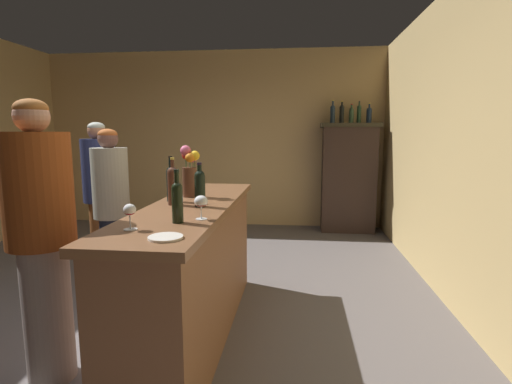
# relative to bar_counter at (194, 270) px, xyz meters

# --- Properties ---
(floor) EXTENTS (9.04, 9.04, 0.00)m
(floor) POSITION_rel_bar_counter_xyz_m (-0.67, 0.18, -0.51)
(floor) COLOR #635D5D
(floor) RESTS_ON ground
(wall_back) EXTENTS (5.64, 0.12, 2.84)m
(wall_back) POSITION_rel_bar_counter_xyz_m (-0.67, 3.72, 0.91)
(wall_back) COLOR tan
(wall_back) RESTS_ON ground
(wall_right) EXTENTS (0.12, 7.08, 2.84)m
(wall_right) POSITION_rel_bar_counter_xyz_m (2.15, 0.18, 0.91)
(wall_right) COLOR tan
(wall_right) RESTS_ON ground
(bar_counter) EXTENTS (0.57, 2.28, 1.02)m
(bar_counter) POSITION_rel_bar_counter_xyz_m (0.00, 0.00, 0.00)
(bar_counter) COLOR brown
(bar_counter) RESTS_ON ground
(display_cabinet) EXTENTS (0.88, 0.46, 1.67)m
(display_cabinet) POSITION_rel_bar_counter_xyz_m (1.53, 3.40, 0.36)
(display_cabinet) COLOR #33241E
(display_cabinet) RESTS_ON ground
(wine_bottle_riesling) EXTENTS (0.06, 0.06, 0.31)m
(wine_bottle_riesling) POSITION_rel_bar_counter_xyz_m (0.08, -0.60, 0.64)
(wine_bottle_riesling) COLOR black
(wine_bottle_riesling) RESTS_ON bar_counter
(wine_bottle_pinot) EXTENTS (0.07, 0.07, 0.34)m
(wine_bottle_pinot) POSITION_rel_bar_counter_xyz_m (-0.18, 0.09, 0.65)
(wine_bottle_pinot) COLOR black
(wine_bottle_pinot) RESTS_ON bar_counter
(wine_bottle_chardonnay) EXTENTS (0.08, 0.08, 0.34)m
(wine_bottle_chardonnay) POSITION_rel_bar_counter_xyz_m (-0.12, -0.05, 0.65)
(wine_bottle_chardonnay) COLOR #48291D
(wine_bottle_chardonnay) RESTS_ON bar_counter
(wine_bottle_malbec) EXTENTS (0.07, 0.07, 0.31)m
(wine_bottle_malbec) POSITION_rel_bar_counter_xyz_m (0.09, -0.10, 0.65)
(wine_bottle_malbec) COLOR black
(wine_bottle_malbec) RESTS_ON bar_counter
(wine_glass_front) EXTENTS (0.07, 0.07, 0.14)m
(wine_glass_front) POSITION_rel_bar_counter_xyz_m (-0.12, -0.78, 0.60)
(wine_glass_front) COLOR white
(wine_glass_front) RESTS_ON bar_counter
(wine_glass_mid) EXTENTS (0.08, 0.08, 0.14)m
(wine_glass_mid) POSITION_rel_bar_counter_xyz_m (0.20, -0.49, 0.61)
(wine_glass_mid) COLOR white
(wine_glass_mid) RESTS_ON bar_counter
(flower_arrangement) EXTENTS (0.15, 0.16, 0.41)m
(flower_arrangement) POSITION_rel_bar_counter_xyz_m (-0.10, 0.31, 0.71)
(flower_arrangement) COLOR #4C2C1D
(flower_arrangement) RESTS_ON bar_counter
(cheese_plate) EXTENTS (0.17, 0.17, 0.01)m
(cheese_plate) POSITION_rel_bar_counter_xyz_m (0.13, -0.93, 0.51)
(cheese_plate) COLOR white
(cheese_plate) RESTS_ON bar_counter
(display_bottle_left) EXTENTS (0.07, 0.07, 0.34)m
(display_bottle_left) POSITION_rel_bar_counter_xyz_m (1.26, 3.40, 1.31)
(display_bottle_left) COLOR #1D2D3C
(display_bottle_left) RESTS_ON display_cabinet
(display_bottle_midleft) EXTENTS (0.07, 0.07, 0.33)m
(display_bottle_midleft) POSITION_rel_bar_counter_xyz_m (1.40, 3.40, 1.31)
(display_bottle_midleft) COLOR black
(display_bottle_midleft) RESTS_ON display_cabinet
(display_bottle_center) EXTENTS (0.07, 0.07, 0.29)m
(display_bottle_center) POSITION_rel_bar_counter_xyz_m (1.54, 3.40, 1.29)
(display_bottle_center) COLOR #2E4930
(display_bottle_center) RESTS_ON display_cabinet
(display_bottle_midright) EXTENTS (0.06, 0.06, 0.33)m
(display_bottle_midright) POSITION_rel_bar_counter_xyz_m (1.65, 3.40, 1.31)
(display_bottle_midright) COLOR #1E3722
(display_bottle_midright) RESTS_ON display_cabinet
(display_bottle_right) EXTENTS (0.08, 0.08, 0.30)m
(display_bottle_right) POSITION_rel_bar_counter_xyz_m (1.80, 3.40, 1.29)
(display_bottle_right) COLOR #18273D
(display_bottle_right) RESTS_ON display_cabinet
(patron_tall) EXTENTS (0.31, 0.31, 1.56)m
(patron_tall) POSITION_rel_bar_counter_xyz_m (-0.87, 0.51, 0.35)
(patron_tall) COLOR #202843
(patron_tall) RESTS_ON ground
(patron_by_cabinet) EXTENTS (0.39, 0.39, 1.72)m
(patron_by_cabinet) POSITION_rel_bar_counter_xyz_m (-0.75, -0.60, 0.42)
(patron_by_cabinet) COLOR gray
(patron_by_cabinet) RESTS_ON ground
(patron_in_navy) EXTENTS (0.32, 0.32, 1.63)m
(patron_in_navy) POSITION_rel_bar_counter_xyz_m (-1.21, 0.95, 0.38)
(patron_in_navy) COLOR brown
(patron_in_navy) RESTS_ON ground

